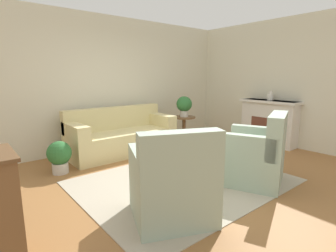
{
  "coord_description": "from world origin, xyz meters",
  "views": [
    {
      "loc": [
        -2.53,
        -2.72,
        1.57
      ],
      "look_at": [
        0.15,
        0.55,
        0.75
      ],
      "focal_mm": 28.0,
      "sensor_mm": 36.0,
      "label": 1
    }
  ],
  "objects_px": {
    "ottoman_table": "(182,164)",
    "potted_plant_on_side_table": "(184,105)",
    "potted_plant_floor": "(59,155)",
    "side_table": "(184,125)",
    "couch": "(122,136)",
    "vase_mantel_near": "(270,97)",
    "armchair_right": "(257,157)",
    "armchair_left": "(173,186)"
  },
  "relations": [
    {
      "from": "potted_plant_floor",
      "to": "armchair_right",
      "type": "bearing_deg",
      "value": -46.5
    },
    {
      "from": "ottoman_table",
      "to": "potted_plant_floor",
      "type": "bearing_deg",
      "value": 127.99
    },
    {
      "from": "side_table",
      "to": "vase_mantel_near",
      "type": "distance_m",
      "value": 2.05
    },
    {
      "from": "vase_mantel_near",
      "to": "potted_plant_on_side_table",
      "type": "distance_m",
      "value": 1.94
    },
    {
      "from": "armchair_right",
      "to": "armchair_left",
      "type": "bearing_deg",
      "value": 180.0
    },
    {
      "from": "ottoman_table",
      "to": "potted_plant_floor",
      "type": "height_order",
      "value": "potted_plant_floor"
    },
    {
      "from": "vase_mantel_near",
      "to": "potted_plant_floor",
      "type": "distance_m",
      "value": 4.51
    },
    {
      "from": "armchair_left",
      "to": "vase_mantel_near",
      "type": "relative_size",
      "value": 5.1
    },
    {
      "from": "vase_mantel_near",
      "to": "potted_plant_floor",
      "type": "xyz_separation_m",
      "value": [
        -4.29,
        1.15,
        -0.8
      ]
    },
    {
      "from": "couch",
      "to": "potted_plant_floor",
      "type": "distance_m",
      "value": 1.42
    },
    {
      "from": "couch",
      "to": "potted_plant_floor",
      "type": "xyz_separation_m",
      "value": [
        -1.36,
        -0.4,
        -0.04
      ]
    },
    {
      "from": "armchair_right",
      "to": "potted_plant_on_side_table",
      "type": "relative_size",
      "value": 2.26
    },
    {
      "from": "armchair_right",
      "to": "couch",
      "type": "bearing_deg",
      "value": 106.09
    },
    {
      "from": "vase_mantel_near",
      "to": "armchair_left",
      "type": "bearing_deg",
      "value": -163.99
    },
    {
      "from": "armchair_left",
      "to": "vase_mantel_near",
      "type": "xyz_separation_m",
      "value": [
        3.77,
        1.08,
        0.7
      ]
    },
    {
      "from": "vase_mantel_near",
      "to": "potted_plant_floor",
      "type": "bearing_deg",
      "value": 164.95
    },
    {
      "from": "side_table",
      "to": "potted_plant_floor",
      "type": "relative_size",
      "value": 1.14
    },
    {
      "from": "couch",
      "to": "potted_plant_floor",
      "type": "bearing_deg",
      "value": -163.75
    },
    {
      "from": "couch",
      "to": "ottoman_table",
      "type": "relative_size",
      "value": 2.94
    },
    {
      "from": "ottoman_table",
      "to": "potted_plant_on_side_table",
      "type": "height_order",
      "value": "potted_plant_on_side_table"
    },
    {
      "from": "vase_mantel_near",
      "to": "side_table",
      "type": "bearing_deg",
      "value": 133.58
    },
    {
      "from": "couch",
      "to": "side_table",
      "type": "bearing_deg",
      "value": -5.45
    },
    {
      "from": "couch",
      "to": "armchair_right",
      "type": "distance_m",
      "value": 2.74
    },
    {
      "from": "armchair_right",
      "to": "vase_mantel_near",
      "type": "distance_m",
      "value": 2.52
    },
    {
      "from": "vase_mantel_near",
      "to": "couch",
      "type": "bearing_deg",
      "value": 152.09
    },
    {
      "from": "vase_mantel_near",
      "to": "potted_plant_on_side_table",
      "type": "height_order",
      "value": "vase_mantel_near"
    },
    {
      "from": "armchair_left",
      "to": "vase_mantel_near",
      "type": "bearing_deg",
      "value": 16.01
    },
    {
      "from": "armchair_left",
      "to": "armchair_right",
      "type": "xyz_separation_m",
      "value": [
        1.61,
        -0.0,
        0.0
      ]
    },
    {
      "from": "couch",
      "to": "vase_mantel_near",
      "type": "bearing_deg",
      "value": -27.91
    },
    {
      "from": "couch",
      "to": "ottoman_table",
      "type": "bearing_deg",
      "value": -93.54
    },
    {
      "from": "ottoman_table",
      "to": "potted_plant_on_side_table",
      "type": "relative_size",
      "value": 1.53
    },
    {
      "from": "armchair_left",
      "to": "armchair_right",
      "type": "height_order",
      "value": "same"
    },
    {
      "from": "potted_plant_floor",
      "to": "side_table",
      "type": "bearing_deg",
      "value": 4.73
    },
    {
      "from": "side_table",
      "to": "ottoman_table",
      "type": "bearing_deg",
      "value": -133.16
    },
    {
      "from": "armchair_right",
      "to": "potted_plant_floor",
      "type": "relative_size",
      "value": 2.04
    },
    {
      "from": "couch",
      "to": "side_table",
      "type": "xyz_separation_m",
      "value": [
        1.6,
        -0.15,
        0.08
      ]
    },
    {
      "from": "ottoman_table",
      "to": "vase_mantel_near",
      "type": "xyz_separation_m",
      "value": [
        3.05,
        0.43,
        0.79
      ]
    },
    {
      "from": "armchair_right",
      "to": "ottoman_table",
      "type": "distance_m",
      "value": 1.1
    },
    {
      "from": "ottoman_table",
      "to": "potted_plant_on_side_table",
      "type": "bearing_deg",
      "value": 46.84
    },
    {
      "from": "ottoman_table",
      "to": "side_table",
      "type": "xyz_separation_m",
      "value": [
        1.72,
        1.83,
        0.11
      ]
    },
    {
      "from": "potted_plant_on_side_table",
      "to": "armchair_right",
      "type": "bearing_deg",
      "value": -108.62
    },
    {
      "from": "ottoman_table",
      "to": "potted_plant_floor",
      "type": "distance_m",
      "value": 2.01
    }
  ]
}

